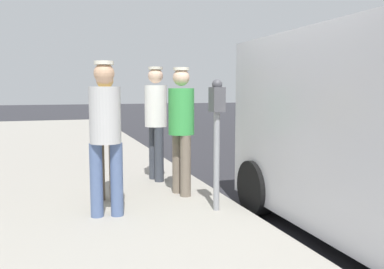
% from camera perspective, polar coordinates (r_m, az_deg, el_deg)
% --- Properties ---
extents(ground_plane, '(80.00, 80.00, 0.00)m').
position_cam_1_polar(ground_plane, '(4.94, 22.13, -12.49)').
color(ground_plane, '#2D2D33').
extents(parking_meter_near, '(0.14, 0.18, 1.52)m').
position_cam_1_polar(parking_meter_near, '(4.66, 3.50, 1.73)').
color(parking_meter_near, gray).
rests_on(parking_meter_near, sidewalk_slab).
extents(pedestrian_in_gray, '(0.36, 0.34, 1.71)m').
position_cam_1_polar(pedestrian_in_gray, '(4.53, -12.04, 0.81)').
color(pedestrian_in_gray, '#4C608C').
rests_on(pedestrian_in_gray, sidewalk_slab).
extents(pedestrian_in_green, '(0.34, 0.36, 1.69)m').
position_cam_1_polar(pedestrian_in_green, '(5.37, -1.51, 1.67)').
color(pedestrian_in_green, '#726656').
rests_on(pedestrian_in_green, sidewalk_slab).
extents(pedestrian_in_yellow, '(0.34, 0.34, 1.64)m').
position_cam_1_polar(pedestrian_in_yellow, '(5.18, -11.97, 1.05)').
color(pedestrian_in_yellow, '#726656').
rests_on(pedestrian_in_yellow, sidewalk_slab).
extents(pedestrian_in_white, '(0.34, 0.36, 1.74)m').
position_cam_1_polar(pedestrian_in_white, '(6.25, -5.08, 2.64)').
color(pedestrian_in_white, '#383D47').
rests_on(pedestrian_in_white, sidewalk_slab).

